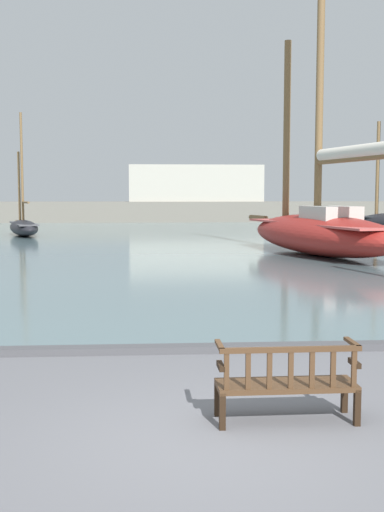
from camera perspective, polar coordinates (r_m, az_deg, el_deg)
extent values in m
plane|color=slate|center=(7.04, 1.77, -16.18)|extent=(160.00, 160.00, 0.00)
cube|color=slate|center=(50.58, -3.08, 2.63)|extent=(100.00, 80.00, 0.08)
cube|color=#4C4C50|center=(10.69, -0.25, -8.24)|extent=(40.00, 0.30, 0.12)
cube|color=black|center=(7.73, 2.27, -12.53)|extent=(0.07, 0.07, 0.42)
cube|color=black|center=(8.05, 13.39, -11.93)|extent=(0.07, 0.07, 0.42)
cube|color=black|center=(7.30, 2.72, -13.62)|extent=(0.07, 0.07, 0.42)
cube|color=black|center=(7.65, 14.46, -12.91)|extent=(0.07, 0.07, 0.42)
cube|color=#4C331E|center=(7.58, 8.35, -11.28)|extent=(1.61, 0.55, 0.06)
cube|color=#4C331E|center=(7.25, 8.80, -8.22)|extent=(1.60, 0.08, 0.06)
cube|color=#4C331E|center=(7.18, 3.09, -10.24)|extent=(0.06, 0.04, 0.41)
cube|color=#4C331E|center=(7.22, 5.01, -10.17)|extent=(0.06, 0.04, 0.41)
cube|color=#4C331E|center=(7.26, 6.90, -10.09)|extent=(0.06, 0.04, 0.41)
cube|color=#4C331E|center=(7.31, 8.77, -10.01)|extent=(0.06, 0.04, 0.41)
cube|color=#4C331E|center=(7.37, 10.62, -9.91)|extent=(0.06, 0.04, 0.41)
cube|color=#4C331E|center=(7.44, 12.43, -9.81)|extent=(0.06, 0.04, 0.41)
cube|color=#4C331E|center=(7.51, 14.20, -9.70)|extent=(0.06, 0.04, 0.41)
cube|color=black|center=(7.29, 2.55, -9.75)|extent=(0.06, 0.30, 0.06)
cube|color=#4C331E|center=(7.32, 2.47, -7.94)|extent=(0.07, 0.47, 0.04)
cube|color=black|center=(7.64, 14.25, -9.21)|extent=(0.06, 0.30, 0.06)
cube|color=#4C331E|center=(7.67, 14.07, -7.49)|extent=(0.07, 0.47, 0.04)
ellipsoid|color=black|center=(40.17, -14.73, 2.43)|extent=(3.29, 6.30, 0.94)
cube|color=#4C4C51|center=(40.16, -14.74, 2.80)|extent=(2.71, 5.49, 0.08)
cylinder|color=brown|center=(40.30, -14.88, 7.56)|extent=(0.15, 0.15, 6.60)
cylinder|color=brown|center=(38.90, -14.57, 4.64)|extent=(0.95, 2.66, 0.12)
cylinder|color=brown|center=(41.95, -15.11, 5.96)|extent=(0.15, 0.15, 4.39)
cylinder|color=brown|center=(43.60, -15.27, 3.02)|extent=(0.36, 0.80, 0.12)
cylinder|color=brown|center=(42.67, 16.18, 7.43)|extent=(0.22, 0.22, 5.97)
ellipsoid|color=maroon|center=(27.11, 11.33, 1.87)|extent=(5.68, 11.06, 1.68)
cube|color=#C6514C|center=(27.09, 11.35, 2.85)|extent=(4.61, 9.63, 0.08)
cube|color=beige|center=(26.38, 12.22, 3.60)|extent=(2.20, 2.53, 0.69)
cylinder|color=brown|center=(27.64, 11.29, 14.58)|extent=(0.31, 0.31, 11.15)
cylinder|color=brown|center=(25.05, 14.19, 8.40)|extent=(1.58, 5.19, 0.25)
cylinder|color=silver|center=(25.07, 14.21, 8.97)|extent=(1.68, 4.74, 0.50)
cylinder|color=brown|center=(30.00, 8.43, 10.91)|extent=(0.31, 0.31, 8.04)
cylinder|color=brown|center=(32.64, 5.91, 3.40)|extent=(0.71, 1.85, 0.25)
cube|color=slate|center=(57.79, -3.18, 3.91)|extent=(55.67, 2.40, 1.92)
cube|color=#B7B2A3|center=(57.93, 0.38, 6.48)|extent=(12.00, 2.00, 3.27)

